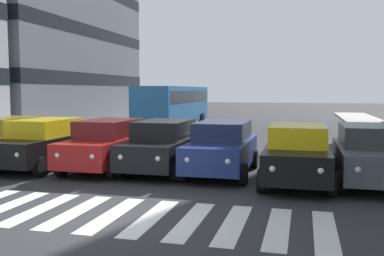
{
  "coord_description": "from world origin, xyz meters",
  "views": [
    {
      "loc": [
        -4.49,
        8.56,
        2.73
      ],
      "look_at": [
        -0.25,
        -7.75,
        1.26
      ],
      "focal_mm": 40.29,
      "sensor_mm": 36.0,
      "label": 1
    }
  ],
  "objects_px": {
    "car_3": "(163,145)",
    "bus_behind_traffic": "(174,103)",
    "car_5": "(43,143)",
    "car_0": "(370,154)",
    "car_1": "(298,153)",
    "car_2": "(222,147)",
    "car_6": "(6,140)",
    "car_4": "(108,144)"
  },
  "relations": [
    {
      "from": "car_3",
      "to": "bus_behind_traffic",
      "type": "relative_size",
      "value": 0.42
    },
    {
      "from": "car_5",
      "to": "car_0",
      "type": "bearing_deg",
      "value": -179.94
    },
    {
      "from": "car_3",
      "to": "car_1",
      "type": "bearing_deg",
      "value": 170.07
    },
    {
      "from": "car_2",
      "to": "car_3",
      "type": "height_order",
      "value": "same"
    },
    {
      "from": "car_6",
      "to": "bus_behind_traffic",
      "type": "xyz_separation_m",
      "value": [
        -1.86,
        -15.53,
        0.97
      ]
    },
    {
      "from": "car_6",
      "to": "car_5",
      "type": "bearing_deg",
      "value": 168.28
    },
    {
      "from": "car_6",
      "to": "bus_behind_traffic",
      "type": "bearing_deg",
      "value": -96.84
    },
    {
      "from": "car_3",
      "to": "car_5",
      "type": "xyz_separation_m",
      "value": [
        4.34,
        0.39,
        0.0
      ]
    },
    {
      "from": "car_4",
      "to": "car_3",
      "type": "bearing_deg",
      "value": -175.56
    },
    {
      "from": "car_4",
      "to": "bus_behind_traffic",
      "type": "distance_m",
      "value": 15.89
    },
    {
      "from": "car_4",
      "to": "car_5",
      "type": "bearing_deg",
      "value": 5.69
    },
    {
      "from": "car_2",
      "to": "car_4",
      "type": "relative_size",
      "value": 1.0
    },
    {
      "from": "car_6",
      "to": "car_0",
      "type": "bearing_deg",
      "value": 178.3
    },
    {
      "from": "car_1",
      "to": "car_2",
      "type": "bearing_deg",
      "value": -18.06
    },
    {
      "from": "car_4",
      "to": "bus_behind_traffic",
      "type": "height_order",
      "value": "bus_behind_traffic"
    },
    {
      "from": "car_4",
      "to": "car_6",
      "type": "xyz_separation_m",
      "value": [
        4.23,
        -0.15,
        0.0
      ]
    },
    {
      "from": "car_2",
      "to": "car_4",
      "type": "distance_m",
      "value": 3.99
    },
    {
      "from": "car_1",
      "to": "car_4",
      "type": "relative_size",
      "value": 1.0
    },
    {
      "from": "car_0",
      "to": "car_6",
      "type": "distance_m",
      "value": 12.66
    },
    {
      "from": "car_5",
      "to": "car_6",
      "type": "distance_m",
      "value": 1.9
    },
    {
      "from": "car_1",
      "to": "car_5",
      "type": "distance_m",
      "value": 8.77
    },
    {
      "from": "car_2",
      "to": "car_5",
      "type": "height_order",
      "value": "same"
    },
    {
      "from": "car_0",
      "to": "car_1",
      "type": "bearing_deg",
      "value": 11.02
    },
    {
      "from": "car_3",
      "to": "car_5",
      "type": "relative_size",
      "value": 1.0
    },
    {
      "from": "car_1",
      "to": "car_3",
      "type": "relative_size",
      "value": 1.0
    },
    {
      "from": "car_5",
      "to": "car_2",
      "type": "bearing_deg",
      "value": -176.4
    },
    {
      "from": "car_4",
      "to": "bus_behind_traffic",
      "type": "xyz_separation_m",
      "value": [
        2.36,
        -15.68,
        0.97
      ]
    },
    {
      "from": "car_1",
      "to": "car_6",
      "type": "relative_size",
      "value": 1.0
    },
    {
      "from": "car_5",
      "to": "car_6",
      "type": "bearing_deg",
      "value": -11.72
    },
    {
      "from": "car_3",
      "to": "bus_behind_traffic",
      "type": "height_order",
      "value": "bus_behind_traffic"
    },
    {
      "from": "car_0",
      "to": "bus_behind_traffic",
      "type": "bearing_deg",
      "value": -55.84
    },
    {
      "from": "car_2",
      "to": "car_5",
      "type": "xyz_separation_m",
      "value": [
        6.35,
        0.4,
        0.0
      ]
    },
    {
      "from": "car_2",
      "to": "bus_behind_traffic",
      "type": "height_order",
      "value": "bus_behind_traffic"
    },
    {
      "from": "car_1",
      "to": "bus_behind_traffic",
      "type": "distance_m",
      "value": 18.53
    },
    {
      "from": "car_2",
      "to": "bus_behind_traffic",
      "type": "distance_m",
      "value": 16.8
    },
    {
      "from": "car_3",
      "to": "car_4",
      "type": "xyz_separation_m",
      "value": [
        1.98,
        0.15,
        0.0
      ]
    },
    {
      "from": "car_2",
      "to": "car_4",
      "type": "xyz_separation_m",
      "value": [
        3.99,
        0.16,
        0.0
      ]
    },
    {
      "from": "car_0",
      "to": "car_5",
      "type": "distance_m",
      "value": 10.8
    },
    {
      "from": "bus_behind_traffic",
      "to": "car_2",
      "type": "bearing_deg",
      "value": 112.27
    },
    {
      "from": "car_1",
      "to": "bus_behind_traffic",
      "type": "relative_size",
      "value": 0.42
    },
    {
      "from": "car_2",
      "to": "car_5",
      "type": "distance_m",
      "value": 6.37
    },
    {
      "from": "car_3",
      "to": "car_2",
      "type": "bearing_deg",
      "value": -179.69
    }
  ]
}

